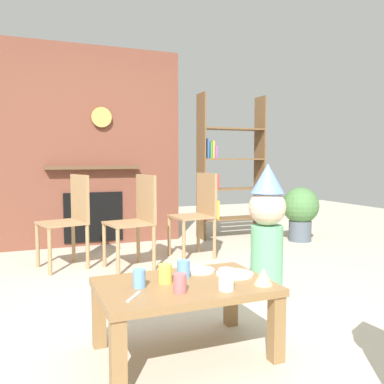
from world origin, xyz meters
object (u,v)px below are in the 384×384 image
object	(u,v)px
paper_cup_center	(183,269)
child_in_pink	(267,227)
paper_cup_far_right	(180,283)
dining_chair_right	(199,209)
potted_plant_tall	(300,210)
dining_chair_left	(71,215)
paper_cup_near_right	(165,274)
birthday_cake_slice	(263,276)
paper_plate_front	(235,274)
paper_plate_rear	(200,270)
bookshelf	(226,174)
coffee_table	(184,295)
paper_cup_far_left	(226,279)
paper_cup_near_left	(139,278)
dining_chair_middle	(137,215)

from	to	relation	value
paper_cup_center	child_in_pink	xyz separation A→B (m)	(0.89, 0.56, 0.10)
paper_cup_center	paper_cup_far_right	xyz separation A→B (m)	(-0.11, -0.24, -0.00)
dining_chair_right	potted_plant_tall	world-z (taller)	dining_chair_right
dining_chair_left	dining_chair_right	size ratio (longest dim) A/B	1.00
paper_cup_near_right	birthday_cake_slice	world-z (taller)	paper_cup_near_right
paper_cup_far_right	paper_plate_front	bearing A→B (deg)	23.84
paper_plate_rear	birthday_cake_slice	size ratio (longest dim) A/B	1.78
bookshelf	dining_chair_left	xyz separation A→B (m)	(-2.09, -0.83, -0.34)
paper_cup_near_right	dining_chair_left	bearing A→B (deg)	97.64
coffee_table	dining_chair_right	world-z (taller)	dining_chair_right
paper_plate_front	bookshelf	bearing A→B (deg)	64.39
paper_plate_rear	dining_chair_right	size ratio (longest dim) A/B	0.20
paper_cup_far_left	child_in_pink	xyz separation A→B (m)	(0.77, 0.85, 0.09)
potted_plant_tall	dining_chair_right	bearing A→B (deg)	-169.17
coffee_table	dining_chair_right	distance (m)	2.27
paper_cup_near_left	dining_chair_left	distance (m)	2.11
paper_cup_near_right	paper_cup_center	distance (m)	0.14
paper_cup_near_right	paper_plate_front	world-z (taller)	paper_cup_near_right
paper_cup_near_left	paper_cup_far_right	bearing A→B (deg)	-42.97
child_in_pink	dining_chair_left	world-z (taller)	child_in_pink
paper_plate_rear	dining_chair_middle	size ratio (longest dim) A/B	0.20
child_in_pink	potted_plant_tall	distance (m)	2.30
bookshelf	dining_chair_middle	size ratio (longest dim) A/B	2.11
child_in_pink	coffee_table	bearing A→B (deg)	-0.00
paper_cup_near_left	child_in_pink	size ratio (longest dim) A/B	0.09
dining_chair_right	child_in_pink	bearing A→B (deg)	83.50
bookshelf	dining_chair_left	size ratio (longest dim) A/B	2.11
dining_chair_left	dining_chair_right	distance (m)	1.33
potted_plant_tall	child_in_pink	bearing A→B (deg)	-132.78
birthday_cake_slice	potted_plant_tall	xyz separation A→B (m)	(2.11, 2.53, -0.03)
paper_cup_near_left	dining_chair_middle	xyz separation A→B (m)	(0.46, 1.83, 0.07)
paper_plate_rear	dining_chair_left	bearing A→B (deg)	105.51
paper_cup_near_right	paper_plate_front	xyz separation A→B (m)	(0.41, -0.01, -0.04)
paper_cup_center	paper_plate_rear	world-z (taller)	paper_cup_center
child_in_pink	paper_cup_near_left	bearing A→B (deg)	-6.42
paper_cup_center	paper_cup_near_right	bearing A→B (deg)	-154.49
coffee_table	paper_cup_center	world-z (taller)	paper_cup_center
birthday_cake_slice	dining_chair_middle	world-z (taller)	dining_chair_middle
paper_cup_near_right	birthday_cake_slice	size ratio (longest dim) A/B	1.00
paper_cup_near_right	paper_cup_center	world-z (taller)	paper_cup_near_right
coffee_table	paper_plate_front	world-z (taller)	paper_plate_front
paper_cup_near_left	dining_chair_right	bearing A→B (deg)	59.61
coffee_table	potted_plant_tall	size ratio (longest dim) A/B	1.33
bookshelf	child_in_pink	size ratio (longest dim) A/B	1.86
paper_cup_far_left	dining_chair_middle	distance (m)	2.04
paper_cup_near_left	paper_cup_far_right	distance (m)	0.23
coffee_table	dining_chair_left	xyz separation A→B (m)	(-0.37, 2.11, 0.19)
coffee_table	paper_cup_near_right	distance (m)	0.15
paper_cup_near_left	paper_plate_front	bearing A→B (deg)	2.18
dining_chair_middle	paper_cup_center	bearing A→B (deg)	74.48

